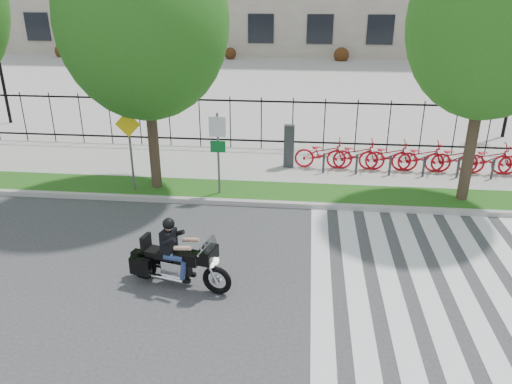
# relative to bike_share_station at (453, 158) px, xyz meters

# --- Properties ---
(ground) EXTENTS (120.00, 120.00, 0.00)m
(ground) POSITION_rel_bike_share_station_xyz_m (-6.70, -7.20, -0.67)
(ground) COLOR #353537
(ground) RESTS_ON ground
(curb) EXTENTS (60.00, 0.20, 0.15)m
(curb) POSITION_rel_bike_share_station_xyz_m (-6.70, -3.10, -0.60)
(curb) COLOR #A4A29B
(curb) RESTS_ON ground
(grass_verge) EXTENTS (60.00, 1.50, 0.15)m
(grass_verge) POSITION_rel_bike_share_station_xyz_m (-6.70, -2.25, -0.60)
(grass_verge) COLOR #235916
(grass_verge) RESTS_ON ground
(sidewalk) EXTENTS (60.00, 3.50, 0.15)m
(sidewalk) POSITION_rel_bike_share_station_xyz_m (-6.70, 0.25, -0.60)
(sidewalk) COLOR #99988F
(sidewalk) RESTS_ON ground
(plaza) EXTENTS (80.00, 34.00, 0.10)m
(plaza) POSITION_rel_bike_share_station_xyz_m (-6.70, 17.80, -0.62)
(plaza) COLOR #99988F
(plaza) RESTS_ON ground
(crosswalk_stripes) EXTENTS (5.70, 8.00, 0.01)m
(crosswalk_stripes) POSITION_rel_bike_share_station_xyz_m (-1.87, -7.20, -0.67)
(crosswalk_stripes) COLOR silver
(crosswalk_stripes) RESTS_ON ground
(iron_fence) EXTENTS (30.00, 0.06, 2.00)m
(iron_fence) POSITION_rel_bike_share_station_xyz_m (-6.70, 2.00, 0.48)
(iron_fence) COLOR black
(iron_fence) RESTS_ON sidewalk
(street_tree_1) EXTENTS (4.86, 4.86, 7.79)m
(street_tree_1) POSITION_rel_bike_share_station_xyz_m (-9.63, -2.25, 4.46)
(street_tree_1) COLOR #35291D
(street_tree_1) RESTS_ON grass_verge
(street_tree_2) EXTENTS (4.41, 4.41, 7.52)m
(street_tree_2) POSITION_rel_bike_share_station_xyz_m (-0.25, -2.25, 4.45)
(street_tree_2) COLOR #35291D
(street_tree_2) RESTS_ON grass_verge
(bike_share_station) EXTENTS (11.17, 0.89, 1.50)m
(bike_share_station) POSITION_rel_bike_share_station_xyz_m (0.00, 0.00, 0.00)
(bike_share_station) COLOR #2D2D33
(bike_share_station) RESTS_ON sidewalk
(sign_pole_regulatory) EXTENTS (0.50, 0.09, 2.50)m
(sign_pole_regulatory) POSITION_rel_bike_share_station_xyz_m (-7.55, -2.62, 1.07)
(sign_pole_regulatory) COLOR #59595B
(sign_pole_regulatory) RESTS_ON grass_verge
(sign_pole_warning) EXTENTS (0.78, 0.09, 2.49)m
(sign_pole_warning) POSITION_rel_bike_share_station_xyz_m (-10.24, -2.62, 1.07)
(sign_pole_warning) COLOR #59595B
(sign_pole_warning) RESTS_ON grass_verge
(motorcycle_rider) EXTENTS (2.45, 1.05, 1.92)m
(motorcycle_rider) POSITION_rel_bike_share_station_xyz_m (-7.61, -7.48, -0.03)
(motorcycle_rider) COLOR black
(motorcycle_rider) RESTS_ON ground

